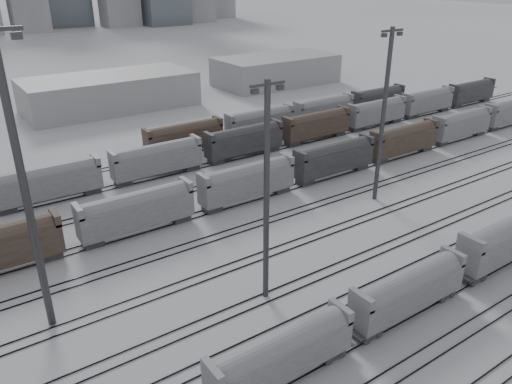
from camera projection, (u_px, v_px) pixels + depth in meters
ground at (368, 344)px, 45.60m from camera, size 900.00×900.00×0.00m
tracks at (259, 259)px, 58.71m from camera, size 220.00×71.50×0.16m
hopper_car_a at (282, 353)px, 40.37m from camera, size 13.37×2.66×4.78m
hopper_car_b at (409, 289)px, 48.30m from camera, size 13.78×2.74×4.93m
hopper_car_c at (507, 237)px, 56.87m from camera, size 15.32×3.04×5.48m
light_mast_b at (23, 184)px, 42.25m from camera, size 4.45×0.71×27.81m
light_mast_c at (267, 191)px, 47.45m from camera, size 3.63×0.58×22.70m
light_mast_d at (383, 114)px, 69.04m from camera, size 3.92×0.63×24.53m
bg_string_near at (247, 183)px, 72.62m from camera, size 151.00×3.00×5.60m
bg_string_mid at (244, 142)px, 89.81m from camera, size 151.00×3.00×5.60m
bg_string_far at (293, 117)px, 104.85m from camera, size 66.00×3.00×5.60m
warehouse_mid at (110, 92)px, 120.50m from camera, size 40.00×18.00×8.00m
warehouse_right at (276, 70)px, 146.31m from camera, size 35.00×18.00×8.00m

